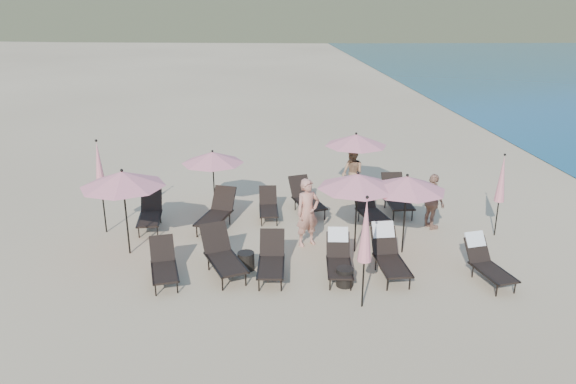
{
  "coord_description": "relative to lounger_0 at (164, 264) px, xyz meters",
  "views": [
    {
      "loc": [
        -2.36,
        -11.92,
        6.49
      ],
      "look_at": [
        -1.18,
        3.5,
        1.1
      ],
      "focal_mm": 35.0,
      "sensor_mm": 36.0,
      "label": 1
    }
  ],
  "objects": [
    {
      "name": "lounger_3",
      "position": [
        4.24,
        -0.02,
        0.06
      ],
      "size": [
        0.75,
        1.66,
        1.0
      ],
      "rotation": [
        0.0,
        0.0,
        -0.1
      ],
      "color": "black",
      "rests_on": "ground"
    },
    {
      "name": "umbrella_open_4",
      "position": [
        5.69,
        5.61,
        1.57
      ],
      "size": [
        2.09,
        2.09,
        2.25
      ],
      "color": "black",
      "rests_on": "ground"
    },
    {
      "name": "lounger_1",
      "position": [
        1.4,
        0.27,
        0.07
      ],
      "size": [
        1.27,
        1.96,
        1.05
      ],
      "rotation": [
        0.0,
        0.0,
        0.34
      ],
      "color": "black",
      "rests_on": "ground"
    },
    {
      "name": "beachgoer_c",
      "position": [
        7.43,
        2.66,
        0.42
      ],
      "size": [
        0.73,
        1.06,
        1.68
      ],
      "primitive_type": "imported",
      "rotation": [
        0.0,
        0.0,
        1.93
      ],
      "color": "#AA7961",
      "rests_on": "ground"
    },
    {
      "name": "umbrella_closed_0",
      "position": [
        4.52,
        -1.58,
        1.39
      ],
      "size": [
        0.3,
        0.3,
        2.61
      ],
      "color": "black",
      "rests_on": "ground"
    },
    {
      "name": "ground",
      "position": [
        4.42,
        -0.42,
        -0.42
      ],
      "size": [
        800.0,
        800.0,
        0.0
      ],
      "primitive_type": "plane",
      "color": "#D6BA8C",
      "rests_on": "ground"
    },
    {
      "name": "umbrella_open_2",
      "position": [
        6.15,
        1.09,
        1.53
      ],
      "size": [
        2.05,
        2.05,
        2.21
      ],
      "color": "black",
      "rests_on": "ground"
    },
    {
      "name": "beachgoer_a",
      "position": [
        3.67,
        1.79,
        0.53
      ],
      "size": [
        0.82,
        0.69,
        1.9
      ],
      "primitive_type": "imported",
      "rotation": [
        0.0,
        0.0,
        0.41
      ],
      "color": "tan",
      "rests_on": "ground"
    },
    {
      "name": "lounger_9",
      "position": [
        3.9,
        4.27,
        0.05
      ],
      "size": [
        1.13,
        1.87,
        1.01
      ],
      "rotation": [
        0.0,
        0.0,
        0.28
      ],
      "color": "black",
      "rests_on": "ground"
    },
    {
      "name": "umbrella_closed_2",
      "position": [
        -2.08,
        3.1,
        1.51
      ],
      "size": [
        0.32,
        0.32,
        2.78
      ],
      "color": "black",
      "rests_on": "ground"
    },
    {
      "name": "lounger_0",
      "position": [
        0.0,
        0.0,
        0.0
      ],
      "size": [
        0.88,
        1.65,
        0.9
      ],
      "rotation": [
        0.0,
        0.0,
        0.19
      ],
      "color": "black",
      "rests_on": "ground"
    },
    {
      "name": "umbrella_closed_1",
      "position": [
        9.11,
        2.01,
        1.27
      ],
      "size": [
        0.28,
        0.28,
        2.44
      ],
      "color": "black",
      "rests_on": "ground"
    },
    {
      "name": "lounger_4",
      "position": [
        5.48,
        -0.02,
        0.1
      ],
      "size": [
        0.7,
        1.78,
        1.1
      ],
      "rotation": [
        0.0,
        0.0,
        0.03
      ],
      "color": "black",
      "rests_on": "ground"
    },
    {
      "name": "lounger_7",
      "position": [
        1.13,
        3.23,
        0.07
      ],
      "size": [
        1.26,
        1.94,
        1.05
      ],
      "rotation": [
        0.0,
        0.0,
        -0.34
      ],
      "color": "black",
      "rests_on": "ground"
    },
    {
      "name": "beachgoer_b",
      "position": [
        5.6,
        5.56,
        0.42
      ],
      "size": [
        0.89,
        0.99,
        1.69
      ],
      "primitive_type": "imported",
      "rotation": [
        0.0,
        0.0,
        -1.22
      ],
      "color": "#A17653",
      "rests_on": "ground"
    },
    {
      "name": "lounger_5",
      "position": [
        7.75,
        -0.54,
        0.05
      ],
      "size": [
        0.89,
        1.68,
        1.0
      ],
      "rotation": [
        0.0,
        0.0,
        0.2
      ],
      "color": "black",
      "rests_on": "ground"
    },
    {
      "name": "umbrella_open_3",
      "position": [
        1.01,
        4.38,
        1.41
      ],
      "size": [
        1.92,
        1.92,
        2.07
      ],
      "color": "black",
      "rests_on": "ground"
    },
    {
      "name": "lounger_10",
      "position": [
        5.72,
        3.12,
        0.03
      ],
      "size": [
        0.95,
        1.79,
        0.98
      ],
      "rotation": [
        0.0,
        0.0,
        0.19
      ],
      "color": "black",
      "rests_on": "ground"
    },
    {
      "name": "umbrella_open_0",
      "position": [
        -1.13,
        1.59,
        1.66
      ],
      "size": [
        2.19,
        2.19,
        2.36
      ],
      "color": "black",
      "rests_on": "ground"
    },
    {
      "name": "lounger_8",
      "position": [
        2.68,
        3.87,
        -0.03
      ],
      "size": [
        0.58,
        1.48,
        0.84
      ],
      "rotation": [
        0.0,
        0.0,
        -0.01
      ],
      "color": "black",
      "rests_on": "ground"
    },
    {
      "name": "umbrella_open_1",
      "position": [
        4.89,
        1.24,
        1.57
      ],
      "size": [
        2.1,
        2.1,
        2.26
      ],
      "color": "black",
      "rests_on": "ground"
    },
    {
      "name": "lounger_6",
      "position": [
        -0.84,
        3.39,
        0.02
      ],
      "size": [
        0.71,
        1.69,
        0.95
      ],
      "rotation": [
        0.0,
        0.0,
        0.05
      ],
      "color": "black",
      "rests_on": "ground"
    },
    {
      "name": "side_table_0",
      "position": [
        1.97,
        0.42,
        -0.2
      ],
      "size": [
        0.42,
        0.42,
        0.45
      ],
      "primitive_type": "cylinder",
      "color": "black",
      "rests_on": "ground"
    },
    {
      "name": "lounger_11",
      "position": [
        6.78,
        4.14,
        0.07
      ],
      "size": [
        0.73,
        1.85,
        1.06
      ],
      "rotation": [
        0.0,
        0.0,
        -0.01
      ],
      "color": "black",
      "rests_on": "ground"
    },
    {
      "name": "side_table_1",
      "position": [
        4.3,
        -0.61,
        -0.2
      ],
      "size": [
        0.42,
        0.42,
        0.45
      ],
      "primitive_type": "cylinder",
      "color": "black",
      "rests_on": "ground"
    },
    {
      "name": "lounger_2",
      "position": [
        2.59,
        0.03,
        0.02
      ],
      "size": [
        0.78,
        1.71,
        0.95
      ],
      "rotation": [
        0.0,
        0.0,
        -0.09
      ],
      "color": "black",
      "rests_on": "ground"
    }
  ]
}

